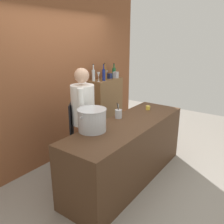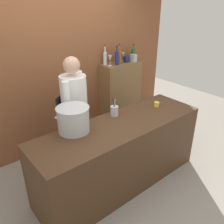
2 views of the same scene
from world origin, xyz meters
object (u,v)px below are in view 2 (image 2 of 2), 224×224
object	(u,v)px
chef	(74,109)
spice_tin_navy	(126,59)
stockpot_large	(73,119)
wine_bottle_clear	(105,58)
wine_bottle_cobalt	(117,58)
butter_jar	(157,104)
wine_bottle_amber	(119,56)
utensil_crock	(114,111)
wine_bottle_green	(133,54)
wine_glass_wide	(123,55)
wine_glass_tall	(110,59)
spice_tin_silver	(134,58)

from	to	relation	value
chef	spice_tin_navy	size ratio (longest dim) A/B	15.73
stockpot_large	spice_tin_navy	size ratio (longest dim) A/B	4.12
wine_bottle_clear	wine_bottle_cobalt	size ratio (longest dim) A/B	1.00
butter_jar	wine_bottle_amber	xyz separation A→B (m)	(0.26, 1.11, 0.45)
utensil_crock	chef	bearing A→B (deg)	134.06
butter_jar	wine_bottle_green	world-z (taller)	wine_bottle_green
utensil_crock	wine_bottle_cobalt	distance (m)	1.27
utensil_crock	butter_jar	world-z (taller)	utensil_crock
spice_tin_navy	chef	bearing A→B (deg)	-158.66
wine_bottle_clear	spice_tin_navy	world-z (taller)	wine_bottle_clear
butter_jar	wine_bottle_clear	xyz separation A→B (m)	(0.01, 1.20, 0.44)
wine_glass_wide	wine_bottle_amber	bearing A→B (deg)	-151.27
wine_bottle_cobalt	wine_bottle_amber	xyz separation A→B (m)	(0.10, 0.06, 0.00)
stockpot_large	wine_glass_tall	distance (m)	1.63
wine_bottle_amber	spice_tin_navy	size ratio (longest dim) A/B	3.08
wine_glass_tall	utensil_crock	bearing A→B (deg)	-126.35
stockpot_large	wine_bottle_cobalt	size ratio (longest dim) A/B	1.34
wine_bottle_green	butter_jar	bearing A→B (deg)	-118.61
wine_bottle_green	wine_bottle_amber	bearing A→B (deg)	-174.47
wine_bottle_amber	spice_tin_navy	xyz separation A→B (m)	(0.15, -0.01, -0.07)
stockpot_large	wine_bottle_clear	distance (m)	1.67
wine_bottle_amber	wine_glass_tall	world-z (taller)	wine_bottle_amber
wine_bottle_cobalt	wine_bottle_amber	size ratio (longest dim) A/B	0.99
stockpot_large	spice_tin_silver	xyz separation A→B (m)	(1.80, 0.88, 0.27)
chef	spice_tin_silver	size ratio (longest dim) A/B	12.86
stockpot_large	wine_glass_wide	distance (m)	2.01
stockpot_large	wine_bottle_cobalt	world-z (taller)	wine_bottle_cobalt
stockpot_large	wine_bottle_green	bearing A→B (deg)	27.68
wine_bottle_amber	wine_glass_wide	bearing A→B (deg)	28.73
chef	stockpot_large	world-z (taller)	chef
wine_glass_tall	wine_glass_wide	xyz separation A→B (m)	(0.39, 0.11, -0.01)
wine_bottle_green	chef	bearing A→B (deg)	-159.87
chef	spice_tin_navy	bearing A→B (deg)	163.98
stockpot_large	utensil_crock	bearing A→B (deg)	0.49
wine_glass_wide	butter_jar	bearing A→B (deg)	-109.60
wine_glass_tall	spice_tin_navy	bearing A→B (deg)	1.93
wine_bottle_cobalt	spice_tin_navy	world-z (taller)	wine_bottle_cobalt
butter_jar	utensil_crock	bearing A→B (deg)	165.78
wine_bottle_clear	wine_bottle_cobalt	xyz separation A→B (m)	(0.14, -0.14, 0.00)
spice_tin_silver	wine_bottle_clear	bearing A→B (deg)	163.72
wine_bottle_amber	spice_tin_navy	world-z (taller)	wine_bottle_amber
wine_bottle_green	spice_tin_silver	size ratio (longest dim) A/B	2.22
wine_bottle_amber	wine_glass_wide	distance (m)	0.19
butter_jar	stockpot_large	bearing A→B (deg)	172.83
butter_jar	wine_glass_tall	bearing A→B (deg)	88.03
wine_bottle_clear	wine_glass_tall	size ratio (longest dim) A/B	1.82
chef	utensil_crock	world-z (taller)	chef
utensil_crock	wine_bottle_clear	bearing A→B (deg)	57.45
spice_tin_navy	wine_bottle_green	bearing A→B (deg)	11.36
butter_jar	wine_glass_wide	distance (m)	1.35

